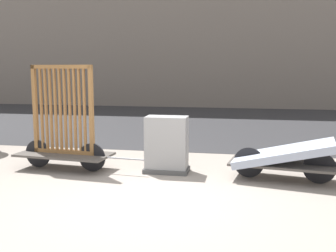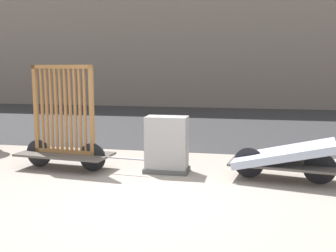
{
  "view_description": "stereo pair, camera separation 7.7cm",
  "coord_description": "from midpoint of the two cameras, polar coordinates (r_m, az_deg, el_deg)",
  "views": [
    {
      "loc": [
        1.26,
        -5.24,
        1.85
      ],
      "look_at": [
        0.0,
        1.38,
        0.86
      ],
      "focal_mm": 42.0,
      "sensor_mm": 36.0,
      "label": 1
    },
    {
      "loc": [
        1.34,
        -5.23,
        1.85
      ],
      "look_at": [
        0.0,
        1.38,
        0.86
      ],
      "focal_mm": 42.0,
      "sensor_mm": 36.0,
      "label": 2
    }
  ],
  "objects": [
    {
      "name": "ground_plane",
      "position": [
        5.7,
        -3.04,
        -10.62
      ],
      "size": [
        60.0,
        60.0,
        0.0
      ],
      "primitive_type": "plane",
      "color": "gray"
    },
    {
      "name": "road_strip",
      "position": [
        13.8,
        5.3,
        0.59
      ],
      "size": [
        56.0,
        10.26,
        0.01
      ],
      "color": "#2D2D30",
      "rests_on": "ground_plane"
    },
    {
      "name": "bike_cart_with_bedframe",
      "position": [
        7.47,
        -15.15,
        -1.32
      ],
      "size": [
        2.47,
        0.92,
        1.92
      ],
      "rotation": [
        0.0,
        0.0,
        -0.1
      ],
      "color": "#4C4742",
      "rests_on": "ground_plane"
    },
    {
      "name": "bike_cart_with_mattress",
      "position": [
        6.8,
        16.12,
        -4.27
      ],
      "size": [
        2.47,
        1.09,
        0.72
      ],
      "rotation": [
        0.0,
        0.0,
        -0.15
      ],
      "color": "#4C4742",
      "rests_on": "ground_plane"
    },
    {
      "name": "utility_cabinet",
      "position": [
        7.05,
        -0.5,
        -3.02
      ],
      "size": [
        0.8,
        0.48,
        1.01
      ],
      "color": "#4C4C4C",
      "rests_on": "ground_plane"
    }
  ]
}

